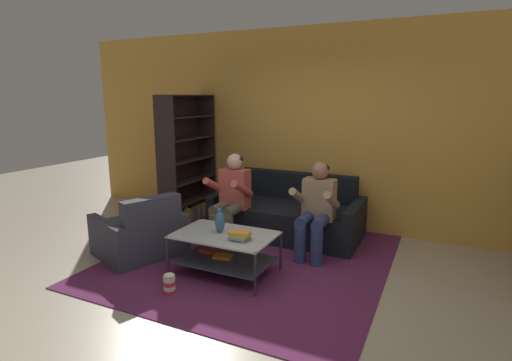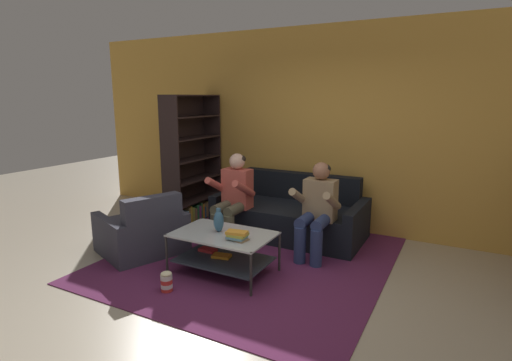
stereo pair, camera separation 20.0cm
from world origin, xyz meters
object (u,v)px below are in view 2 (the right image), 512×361
Objects in this scene: book_stack at (237,235)px; bookshelf at (190,172)px; person_seated_left at (233,194)px; couch at (290,216)px; vase at (219,221)px; armchair at (143,233)px; popcorn_tub at (167,282)px; coffee_table at (223,247)px; person_seated_right at (317,207)px.

book_stack is 0.13× the size of bookshelf.
bookshelf is (-1.10, 0.52, 0.12)m from person_seated_left.
vase is at bearing -98.81° from couch.
armchair reaches higher than popcorn_tub.
armchair is at bearing 178.50° from coffee_table.
popcorn_tub is (-0.26, -0.64, -0.20)m from coffee_table.
vase is at bearing 73.14° from popcorn_tub.
coffee_table is 0.29m from vase.
bookshelf is (-1.46, 1.41, 0.18)m from vase.
person_seated_left is 0.96m from vase.
person_seated_left is 1.65m from popcorn_tub.
person_seated_left is 4.79× the size of book_stack.
vase is 0.14× the size of bookshelf.
couch is 1.50m from coffee_table.
armchair is (-1.37, -1.46, -0.02)m from couch.
bookshelf reaches higher than vase.
coffee_table is at bearing -18.82° from vase.
coffee_table is 2.14m from bookshelf.
couch is 1.61m from book_stack.
person_seated_left is 1.22m from book_stack.
popcorn_tub is (-0.20, -0.66, -0.48)m from vase.
person_seated_right is at bearing 50.66° from coffee_table.
couch is 1.88× the size of coffee_table.
coffee_table is 4.02× the size of vase.
bookshelf is at bearing 136.73° from coffee_table.
person_seated_right reaches higher than vase.
person_seated_right is at bearing 47.64° from vase.
vase is at bearing -0.48° from armchair.
couch is at bearing 46.89° from armchair.
armchair is at bearing 179.52° from vase.
couch is 1.76× the size of person_seated_right.
bookshelf reaches higher than popcorn_tub.
vase is (-0.81, -0.89, -0.05)m from person_seated_right.
person_seated_right is 1.21m from vase.
coffee_table is at bearing -96.25° from couch.
book_stack reaches higher than popcorn_tub.
book_stack is (0.24, -0.10, 0.20)m from coffee_table.
book_stack is 2.36m from bookshelf.
person_seated_left is at bearing 111.74° from vase.
person_seated_left reaches higher than vase.
popcorn_tub is (-1.01, -1.55, -0.53)m from person_seated_right.
book_stack is 1.48m from armchair.
vase is 0.34m from book_stack.
bookshelf is 9.10× the size of popcorn_tub.
coffee_table is (0.42, -0.92, -0.34)m from person_seated_left.
popcorn_tub is (0.16, -1.55, -0.54)m from person_seated_left.
book_stack is at bearing 46.53° from popcorn_tub.
armchair is (-1.95, -0.88, -0.38)m from person_seated_right.
popcorn_tub is at bearing -112.51° from coffee_table.
coffee_table is 0.33m from book_stack.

